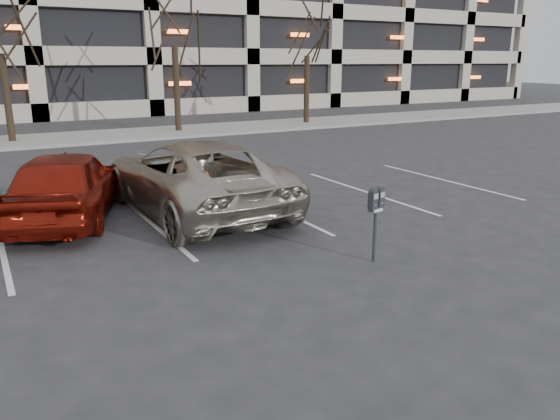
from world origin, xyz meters
TOP-DOWN VIEW (x-y plane):
  - ground at (0.00, 0.00)m, footprint 140.00×140.00m
  - sidewalk at (0.00, 16.00)m, footprint 80.00×4.00m
  - stall_lines at (-1.40, 2.30)m, footprint 16.90×5.20m
  - tree_d at (11.00, 16.00)m, footprint 3.40×3.40m
  - parking_meter at (1.19, -1.75)m, footprint 0.34×0.19m
  - suv_silver at (-0.27, 2.67)m, footprint 2.80×5.81m
  - car_red at (-2.83, 3.38)m, footprint 3.25×4.79m

SIDE VIEW (x-z plane):
  - ground at x=0.00m, z-range 0.00..0.00m
  - stall_lines at x=-1.40m, z-range 0.00..0.01m
  - sidewalk at x=0.00m, z-range 0.00..0.12m
  - car_red at x=-2.83m, z-range 0.00..1.51m
  - suv_silver at x=-0.27m, z-range 0.00..1.60m
  - parking_meter at x=1.19m, z-range 0.33..1.58m
  - tree_d at x=11.00m, z-range 1.72..9.45m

